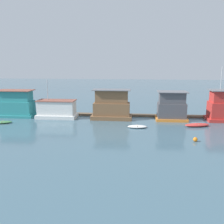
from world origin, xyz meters
TOP-DOWN VIEW (x-y plane):
  - ground_plane at (0.00, 0.00)m, footprint 200.00×200.00m
  - dock_walkway at (0.00, 2.54)m, footprint 51.00×1.48m
  - houseboat_teal at (-18.29, 0.07)m, footprint 7.02×3.84m
  - houseboat_white at (-10.27, -0.43)m, footprint 7.29×3.53m
  - houseboat_brown at (-0.13, -0.38)m, footprint 7.29×3.43m
  - houseboat_orange at (10.49, -0.13)m, footprint 5.47×3.78m
  - houseboat_red at (19.30, 0.22)m, footprint 5.27×4.09m
  - dinghy_green at (-18.12, -5.39)m, footprint 3.26×2.18m
  - dinghy_white at (4.49, -6.10)m, footprint 3.09×1.60m
  - dinghy_red at (14.02, -4.41)m, footprint 4.24×2.35m
  - buoy_orange at (12.01, -12.26)m, footprint 0.59×0.59m

SIDE VIEW (x-z plane):
  - ground_plane at x=0.00m, z-range 0.00..0.00m
  - dock_walkway at x=0.00m, z-range 0.00..0.30m
  - dinghy_green at x=-18.12m, z-range 0.00..0.37m
  - dinghy_white at x=4.49m, z-range 0.00..0.39m
  - dinghy_red at x=14.02m, z-range 0.00..0.52m
  - buoy_orange at x=12.01m, z-range 0.00..0.59m
  - houseboat_white at x=-10.27m, z-range -1.97..5.12m
  - houseboat_teal at x=-18.29m, z-range -0.21..4.78m
  - houseboat_brown at x=-0.13m, z-range -0.38..4.97m
  - houseboat_orange at x=10.49m, z-range -0.20..4.91m
  - houseboat_red at x=19.30m, z-range -2.24..7.16m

